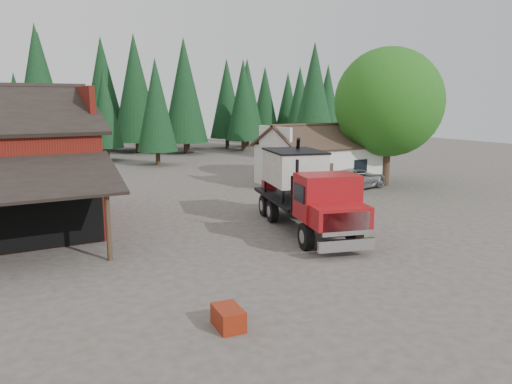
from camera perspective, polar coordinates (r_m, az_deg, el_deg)
ground at (r=21.14m, az=0.10°, el=-6.98°), size 120.00×120.00×0.00m
farmhouse at (r=38.51m, az=7.21°, el=3.39°), size 8.60×6.42×4.65m
deciduous_tree at (r=38.57m, az=14.95°, el=9.45°), size 8.00×8.00×10.20m
conifer_backdrop at (r=60.65m, az=-20.20°, el=3.79°), size 76.00×16.00×16.00m
near_pine_b at (r=50.13m, az=-11.34°, el=9.72°), size 3.96×3.96×10.40m
near_pine_c at (r=54.04m, az=6.65°, el=10.95°), size 4.84×4.84×12.40m
near_pine_d at (r=51.84m, az=-23.59°, el=10.75°), size 5.28×5.28×13.40m
feed_truck at (r=24.56m, az=5.67°, el=0.37°), size 5.08×10.10×4.41m
silver_car at (r=36.96m, az=11.22°, el=1.55°), size 5.84×3.56×1.51m
equip_box at (r=14.49m, az=-3.19°, el=-14.15°), size 0.81×1.17×0.60m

